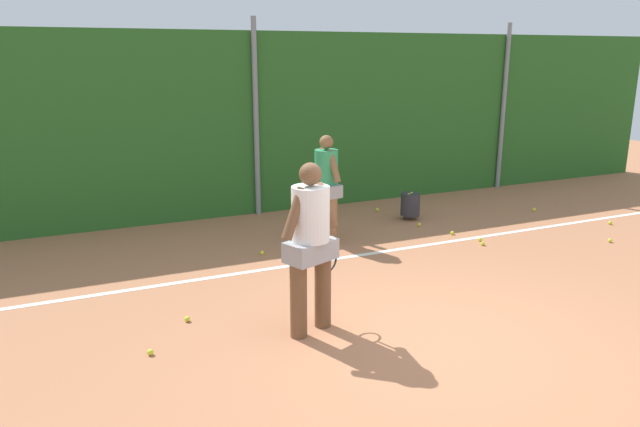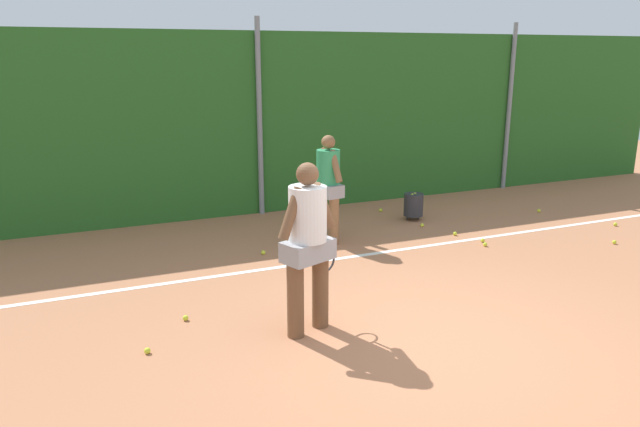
% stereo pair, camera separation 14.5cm
% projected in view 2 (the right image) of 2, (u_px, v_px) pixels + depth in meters
% --- Properties ---
extents(ground_plane, '(31.28, 31.28, 0.00)m').
position_uv_depth(ground_plane, '(357.00, 286.00, 8.02)').
color(ground_plane, '#B2704C').
extents(hedge_fence_backdrop, '(20.33, 0.25, 3.43)m').
position_uv_depth(hedge_fence_backdrop, '(257.00, 124.00, 11.40)').
color(hedge_fence_backdrop, '#286023').
rests_on(hedge_fence_backdrop, ground_plane).
extents(fence_post_center, '(0.10, 0.10, 3.68)m').
position_uv_depth(fence_post_center, '(260.00, 119.00, 11.21)').
color(fence_post_center, gray).
rests_on(fence_post_center, ground_plane).
extents(fence_post_right, '(0.10, 0.10, 3.68)m').
position_uv_depth(fence_post_right, '(509.00, 108.00, 13.44)').
color(fence_post_right, gray).
rests_on(fence_post_right, ground_plane).
extents(court_baseline_paint, '(14.86, 0.10, 0.01)m').
position_uv_depth(court_baseline_paint, '(324.00, 261.00, 9.01)').
color(court_baseline_paint, white).
rests_on(court_baseline_paint, ground_plane).
extents(player_foreground_near, '(0.81, 0.50, 1.92)m').
position_uv_depth(player_foreground_near, '(308.00, 239.00, 6.47)').
color(player_foreground_near, brown).
rests_on(player_foreground_near, ground_plane).
extents(player_midcourt, '(0.38, 0.80, 1.77)m').
position_uv_depth(player_midcourt, '(328.00, 183.00, 9.70)').
color(player_midcourt, '#8C603D').
rests_on(player_midcourt, ground_plane).
extents(ball_hopper, '(0.36, 0.36, 0.51)m').
position_uv_depth(ball_hopper, '(413.00, 205.00, 11.18)').
color(ball_hopper, '#2D2D33').
rests_on(ball_hopper, ground_plane).
extents(tennis_ball_0, '(0.07, 0.07, 0.07)m').
position_uv_depth(tennis_ball_0, '(614.00, 242.00, 9.80)').
color(tennis_ball_0, '#CCDB33').
rests_on(tennis_ball_0, ground_plane).
extents(tennis_ball_1, '(0.07, 0.07, 0.07)m').
position_uv_depth(tennis_ball_1, '(147.00, 351.00, 6.22)').
color(tennis_ball_1, '#CCDB33').
rests_on(tennis_ball_1, ground_plane).
extents(tennis_ball_2, '(0.07, 0.07, 0.07)m').
position_uv_depth(tennis_ball_2, '(263.00, 252.00, 9.29)').
color(tennis_ball_2, '#CCDB33').
rests_on(tennis_ball_2, ground_plane).
extents(tennis_ball_3, '(0.07, 0.07, 0.07)m').
position_uv_depth(tennis_ball_3, '(483.00, 240.00, 9.89)').
color(tennis_ball_3, '#CCDB33').
rests_on(tennis_ball_3, ground_plane).
extents(tennis_ball_4, '(0.07, 0.07, 0.07)m').
position_uv_depth(tennis_ball_4, '(381.00, 210.00, 11.81)').
color(tennis_ball_4, '#CCDB33').
rests_on(tennis_ball_4, ground_plane).
extents(tennis_ball_5, '(0.07, 0.07, 0.07)m').
position_uv_depth(tennis_ball_5, '(455.00, 234.00, 10.26)').
color(tennis_ball_5, '#CCDB33').
rests_on(tennis_ball_5, ground_plane).
extents(tennis_ball_6, '(0.07, 0.07, 0.07)m').
position_uv_depth(tennis_ball_6, '(539.00, 211.00, 11.77)').
color(tennis_ball_6, '#CCDB33').
rests_on(tennis_ball_6, ground_plane).
extents(tennis_ball_7, '(0.07, 0.07, 0.07)m').
position_uv_depth(tennis_ball_7, '(422.00, 225.00, 10.77)').
color(tennis_ball_7, '#CCDB33').
rests_on(tennis_ball_7, ground_plane).
extents(tennis_ball_8, '(0.07, 0.07, 0.07)m').
position_uv_depth(tennis_ball_8, '(615.00, 224.00, 10.82)').
color(tennis_ball_8, '#CCDB33').
rests_on(tennis_ball_8, ground_plane).
extents(tennis_ball_9, '(0.07, 0.07, 0.07)m').
position_uv_depth(tennis_ball_9, '(186.00, 318.00, 6.99)').
color(tennis_ball_9, '#CCDB33').
rests_on(tennis_ball_9, ground_plane).
extents(tennis_ball_10, '(0.07, 0.07, 0.07)m').
position_uv_depth(tennis_ball_10, '(485.00, 244.00, 9.68)').
color(tennis_ball_10, '#CCDB33').
rests_on(tennis_ball_10, ground_plane).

